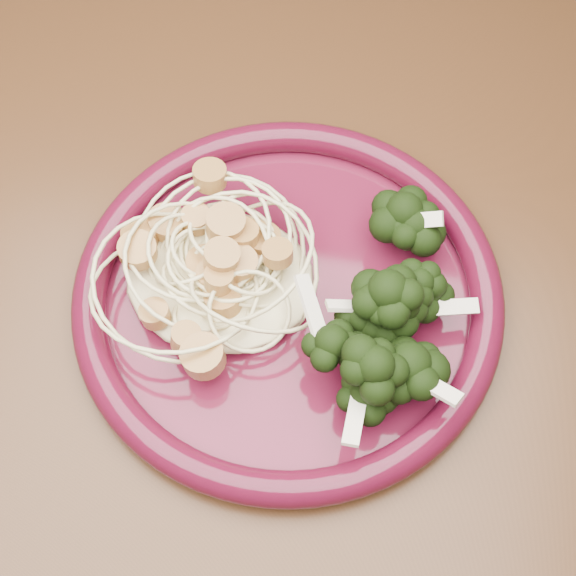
{
  "coord_description": "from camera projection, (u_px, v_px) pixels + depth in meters",
  "views": [
    {
      "loc": [
        0.14,
        -0.35,
        1.27
      ],
      "look_at": [
        0.09,
        -0.08,
        0.77
      ],
      "focal_mm": 50.0,
      "sensor_mm": 36.0,
      "label": 1
    }
  ],
  "objects": [
    {
      "name": "dinner_plate",
      "position": [
        288.0,
        294.0,
        0.57
      ],
      "size": [
        0.32,
        0.32,
        0.03
      ],
      "rotation": [
        0.0,
        0.0,
        -0.05
      ],
      "color": "#4F0F22",
      "rests_on": "dining_table"
    },
    {
      "name": "dining_table",
      "position": [
        206.0,
        260.0,
        0.72
      ],
      "size": [
        1.2,
        0.8,
        0.75
      ],
      "color": "#472814",
      "rests_on": "ground"
    },
    {
      "name": "spaghetti_pile",
      "position": [
        219.0,
        273.0,
        0.57
      ],
      "size": [
        0.14,
        0.13,
        0.03
      ],
      "primitive_type": "ellipsoid",
      "rotation": [
        0.0,
        0.0,
        -0.05
      ],
      "color": "beige",
      "rests_on": "dinner_plate"
    },
    {
      "name": "broccoli_pile",
      "position": [
        375.0,
        295.0,
        0.55
      ],
      "size": [
        0.1,
        0.16,
        0.06
      ],
      "primitive_type": "ellipsoid",
      "rotation": [
        0.0,
        0.0,
        -0.05
      ],
      "color": "black",
      "rests_on": "dinner_plate"
    },
    {
      "name": "onion_garnish",
      "position": [
        380.0,
        271.0,
        0.52
      ],
      "size": [
        0.07,
        0.11,
        0.06
      ],
      "primitive_type": null,
      "rotation": [
        0.0,
        0.0,
        -0.05
      ],
      "color": "white",
      "rests_on": "broccoli_pile"
    },
    {
      "name": "scallop_cluster",
      "position": [
        215.0,
        243.0,
        0.54
      ],
      "size": [
        0.15,
        0.15,
        0.05
      ],
      "primitive_type": null,
      "rotation": [
        0.0,
        0.0,
        -0.05
      ],
      "color": "#BF8A47",
      "rests_on": "spaghetti_pile"
    }
  ]
}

